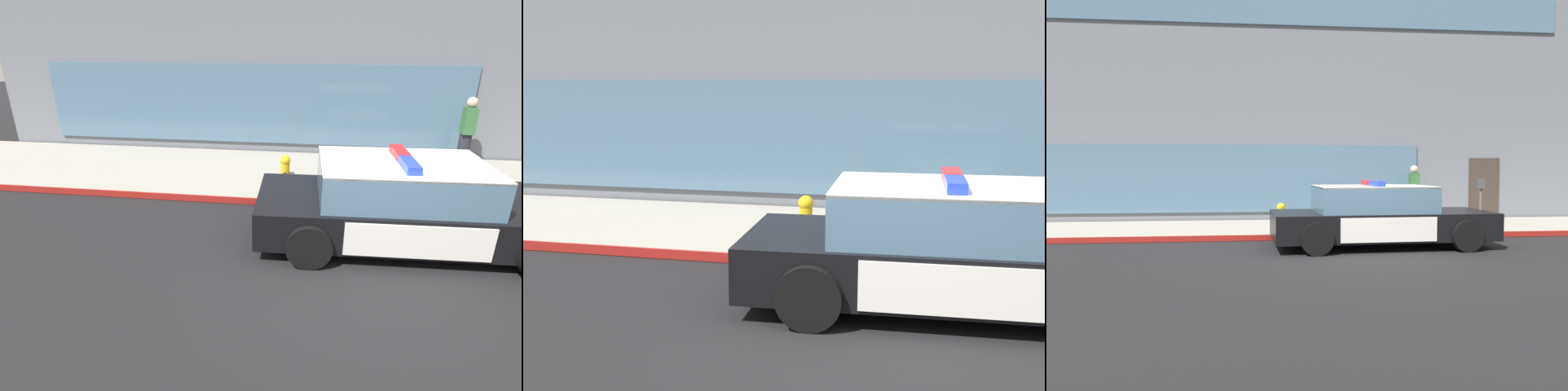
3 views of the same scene
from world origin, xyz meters
TOP-DOWN VIEW (x-y plane):
  - ground at (0.00, 0.00)m, footprint 48.00×48.00m
  - sidewalk at (0.00, 4.00)m, footprint 48.00×3.45m
  - curb_red_paint at (0.00, 2.25)m, footprint 28.80×0.04m
  - storefront_building at (-0.19, 10.33)m, footprint 19.14×9.21m
  - police_cruiser at (0.83, 1.09)m, footprint 4.95×2.24m
  - fire_hydrant at (-1.26, 2.91)m, footprint 0.34×0.39m
  - pedestrian_on_sidewalk at (2.93, 4.97)m, footprint 0.28×0.41m
  - parking_meter at (3.95, 2.57)m, footprint 0.12×0.18m

SIDE VIEW (x-z plane):
  - ground at x=0.00m, z-range 0.00..0.00m
  - sidewalk at x=0.00m, z-range 0.00..0.15m
  - curb_red_paint at x=0.00m, z-range 0.01..0.14m
  - fire_hydrant at x=-1.26m, z-range 0.14..0.86m
  - police_cruiser at x=0.83m, z-range -0.07..1.43m
  - pedestrian_on_sidewalk at x=2.93m, z-range 0.16..1.87m
  - parking_meter at x=3.95m, z-range 0.41..1.75m
  - storefront_building at x=-0.19m, z-range 0.00..9.37m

